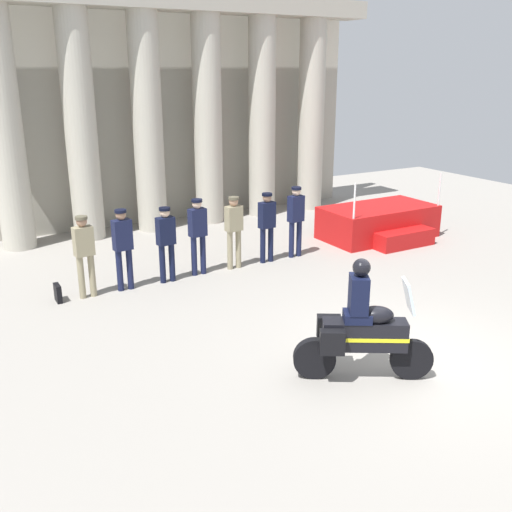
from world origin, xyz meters
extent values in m
plane|color=gray|center=(0.00, 0.00, 0.00)|extent=(28.00, 28.00, 0.00)
cube|color=#A49F91|center=(0.01, 10.66, 3.35)|extent=(12.45, 0.30, 6.71)
cylinder|color=#B2AD9E|center=(-4.57, 9.65, 2.96)|extent=(0.83, 0.83, 5.93)
cylinder|color=#B2AD9E|center=(-2.74, 9.65, 2.96)|extent=(0.83, 0.83, 5.93)
cylinder|color=#B2AD9E|center=(-0.91, 9.65, 2.96)|extent=(0.83, 0.83, 5.93)
cylinder|color=#B2AD9E|center=(0.92, 9.65, 2.96)|extent=(0.83, 0.83, 5.93)
cylinder|color=#B2AD9E|center=(2.75, 9.65, 2.96)|extent=(0.83, 0.83, 5.93)
cylinder|color=#B2AD9E|center=(4.59, 9.65, 2.96)|extent=(0.83, 0.83, 5.93)
cube|color=#ABA697|center=(0.01, 9.65, 6.18)|extent=(12.45, 1.03, 0.50)
cube|color=#B71414|center=(4.16, 5.73, 0.44)|extent=(3.11, 1.63, 0.88)
cube|color=#B71414|center=(4.16, 4.66, 0.22)|extent=(1.71, 0.50, 0.44)
cylinder|color=silver|center=(2.69, 4.99, 1.33)|extent=(0.05, 0.05, 0.90)
cylinder|color=silver|center=(5.64, 4.99, 1.33)|extent=(0.05, 0.05, 0.90)
cylinder|color=gray|center=(-4.03, 5.28, 0.45)|extent=(0.13, 0.13, 0.90)
cylinder|color=gray|center=(-3.81, 5.28, 0.45)|extent=(0.13, 0.13, 0.90)
cube|color=gray|center=(-3.92, 5.28, 1.19)|extent=(0.40, 0.26, 0.59)
sphere|color=#997056|center=(-3.92, 5.28, 1.59)|extent=(0.21, 0.21, 0.21)
cylinder|color=brown|center=(-3.92, 5.28, 1.67)|extent=(0.24, 0.24, 0.06)
cylinder|color=#141938|center=(-3.23, 5.31, 0.44)|extent=(0.13, 0.13, 0.88)
cylinder|color=#141938|center=(-3.01, 5.31, 0.44)|extent=(0.13, 0.13, 0.88)
cube|color=#141938|center=(-3.12, 5.31, 1.20)|extent=(0.40, 0.26, 0.64)
sphere|color=#997056|center=(-3.12, 5.31, 1.63)|extent=(0.21, 0.21, 0.21)
cylinder|color=black|center=(-3.12, 5.31, 1.71)|extent=(0.24, 0.24, 0.06)
cylinder|color=black|center=(-2.29, 5.31, 0.43)|extent=(0.13, 0.13, 0.86)
cylinder|color=black|center=(-2.07, 5.31, 0.43)|extent=(0.13, 0.13, 0.86)
cube|color=black|center=(-2.18, 5.31, 1.16)|extent=(0.40, 0.26, 0.60)
sphere|color=beige|center=(-2.18, 5.31, 1.56)|extent=(0.21, 0.21, 0.21)
cylinder|color=black|center=(-2.18, 5.31, 1.64)|extent=(0.24, 0.24, 0.06)
cylinder|color=#141938|center=(-1.49, 5.41, 0.45)|extent=(0.13, 0.13, 0.91)
cylinder|color=#141938|center=(-1.27, 5.41, 0.45)|extent=(0.13, 0.13, 0.91)
cube|color=#141938|center=(-1.38, 5.41, 1.22)|extent=(0.40, 0.26, 0.62)
sphere|color=beige|center=(-1.38, 5.41, 1.63)|extent=(0.21, 0.21, 0.21)
cylinder|color=black|center=(-1.38, 5.41, 1.71)|extent=(0.24, 0.24, 0.06)
cylinder|color=gray|center=(-0.60, 5.38, 0.46)|extent=(0.13, 0.13, 0.91)
cylinder|color=gray|center=(-0.38, 5.38, 0.46)|extent=(0.13, 0.13, 0.91)
cube|color=gray|center=(-0.49, 5.38, 1.20)|extent=(0.40, 0.26, 0.58)
sphere|color=tan|center=(-0.49, 5.38, 1.59)|extent=(0.21, 0.21, 0.21)
cylinder|color=brown|center=(-0.49, 5.38, 1.67)|extent=(0.24, 0.24, 0.06)
cylinder|color=black|center=(0.30, 5.40, 0.43)|extent=(0.13, 0.13, 0.86)
cylinder|color=black|center=(0.52, 5.40, 0.43)|extent=(0.13, 0.13, 0.86)
cube|color=black|center=(0.41, 5.40, 1.17)|extent=(0.40, 0.26, 0.62)
sphere|color=#997056|center=(0.41, 5.40, 1.58)|extent=(0.21, 0.21, 0.21)
cylinder|color=black|center=(0.41, 5.40, 1.66)|extent=(0.24, 0.24, 0.06)
cylinder|color=#141938|center=(1.12, 5.42, 0.45)|extent=(0.13, 0.13, 0.90)
cylinder|color=#141938|center=(1.34, 5.42, 0.45)|extent=(0.13, 0.13, 0.90)
cube|color=#141938|center=(1.23, 5.42, 1.22)|extent=(0.40, 0.26, 0.63)
sphere|color=beige|center=(1.23, 5.42, 1.64)|extent=(0.21, 0.21, 0.21)
cylinder|color=black|center=(1.23, 5.42, 1.72)|extent=(0.24, 0.24, 0.06)
cylinder|color=black|center=(-0.56, -0.44, 0.32)|extent=(0.60, 0.42, 0.64)
cylinder|color=black|center=(-1.80, 0.32, 0.32)|extent=(0.62, 0.45, 0.64)
cube|color=black|center=(-1.18, -0.06, 0.72)|extent=(1.23, 0.92, 0.44)
ellipsoid|color=black|center=(-1.05, -0.14, 1.04)|extent=(0.61, 0.54, 0.26)
cube|color=yellow|center=(-1.18, -0.06, 0.70)|extent=(1.25, 0.94, 0.06)
cube|color=silver|center=(-0.67, -0.37, 1.34)|extent=(0.34, 0.42, 0.47)
cube|color=black|center=(-1.47, 0.42, 0.72)|extent=(0.40, 0.34, 0.36)
cube|color=black|center=(-1.74, -0.02, 0.72)|extent=(0.40, 0.34, 0.36)
cube|color=black|center=(-1.28, 0.00, 1.01)|extent=(0.52, 0.50, 0.14)
cube|color=black|center=(-1.28, 0.00, 1.36)|extent=(0.41, 0.44, 0.56)
sphere|color=black|center=(-1.27, -0.01, 1.77)|extent=(0.26, 0.26, 0.26)
cube|color=black|center=(-4.51, 5.34, 0.18)|extent=(0.10, 0.32, 0.36)
camera|label=1|loc=(-6.46, -6.02, 4.47)|focal=40.75mm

